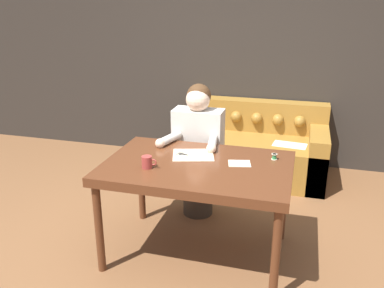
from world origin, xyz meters
name	(u,v)px	position (x,y,z in m)	size (l,w,h in m)	color
ground_plane	(178,257)	(0.00, 0.00, 0.00)	(16.00, 16.00, 0.00)	brown
wall_back	(234,55)	(0.00, 2.29, 1.30)	(8.00, 0.06, 2.60)	#2D2823
dining_table	(197,173)	(0.13, 0.10, 0.70)	(1.39, 0.93, 0.78)	#562D19
couch	(253,149)	(0.34, 1.84, 0.29)	(1.62, 0.90, 0.81)	olive
person	(198,150)	(-0.03, 0.73, 0.65)	(0.52, 0.57, 1.25)	#33281E
pattern_paper_main	(193,155)	(0.05, 0.26, 0.78)	(0.38, 0.34, 0.00)	beige
pattern_paper_offcut	(239,163)	(0.43, 0.18, 0.78)	(0.19, 0.16, 0.00)	beige
scissors	(185,155)	(-0.01, 0.24, 0.78)	(0.22, 0.10, 0.01)	silver
mug	(147,162)	(-0.20, -0.08, 0.82)	(0.11, 0.08, 0.09)	#9E3833
thread_spool	(274,157)	(0.67, 0.34, 0.80)	(0.04, 0.04, 0.05)	#338C4C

